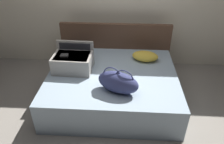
{
  "coord_description": "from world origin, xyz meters",
  "views": [
    {
      "loc": [
        0.17,
        -2.38,
        2.27
      ],
      "look_at": [
        0.0,
        0.28,
        0.58
      ],
      "focal_mm": 34.98,
      "sensor_mm": 36.0,
      "label": 1
    }
  ],
  "objects_px": {
    "bed": "(112,86)",
    "pillow_center_head": "(145,56)",
    "hard_case_large": "(73,61)",
    "duffel_bag": "(118,82)",
    "pillow_near_headboard": "(77,48)"
  },
  "relations": [
    {
      "from": "hard_case_large",
      "to": "pillow_near_headboard",
      "type": "distance_m",
      "value": 0.58
    },
    {
      "from": "bed",
      "to": "hard_case_large",
      "type": "relative_size",
      "value": 3.29
    },
    {
      "from": "hard_case_large",
      "to": "pillow_near_headboard",
      "type": "height_order",
      "value": "hard_case_large"
    },
    {
      "from": "pillow_center_head",
      "to": "bed",
      "type": "bearing_deg",
      "value": -139.79
    },
    {
      "from": "bed",
      "to": "pillow_center_head",
      "type": "relative_size",
      "value": 4.56
    },
    {
      "from": "bed",
      "to": "hard_case_large",
      "type": "xyz_separation_m",
      "value": [
        -0.61,
        0.07,
        0.39
      ]
    },
    {
      "from": "duffel_bag",
      "to": "pillow_center_head",
      "type": "bearing_deg",
      "value": 64.62
    },
    {
      "from": "bed",
      "to": "pillow_near_headboard",
      "type": "height_order",
      "value": "pillow_near_headboard"
    },
    {
      "from": "hard_case_large",
      "to": "pillow_center_head",
      "type": "xyz_separation_m",
      "value": [
        1.12,
        0.36,
        -0.07
      ]
    },
    {
      "from": "bed",
      "to": "pillow_near_headboard",
      "type": "distance_m",
      "value": 0.99
    },
    {
      "from": "pillow_near_headboard",
      "to": "pillow_center_head",
      "type": "relative_size",
      "value": 0.9
    },
    {
      "from": "hard_case_large",
      "to": "pillow_near_headboard",
      "type": "bearing_deg",
      "value": 97.85
    },
    {
      "from": "hard_case_large",
      "to": "duffel_bag",
      "type": "bearing_deg",
      "value": -33.94
    },
    {
      "from": "duffel_bag",
      "to": "pillow_center_head",
      "type": "height_order",
      "value": "duffel_bag"
    },
    {
      "from": "pillow_near_headboard",
      "to": "duffel_bag",
      "type": "bearing_deg",
      "value": -54.85
    }
  ]
}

